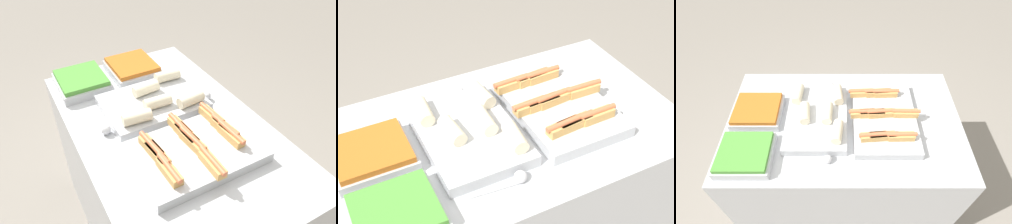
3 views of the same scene
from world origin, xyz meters
TOP-DOWN VIEW (x-y plane):
  - counter at (0.00, 0.00)m, footprint 1.41×0.86m
  - tray_hotdogs at (0.23, 0.00)m, footprint 0.41×0.55m
  - tray_wraps at (-0.16, 0.01)m, footprint 0.35×0.50m
  - tray_side_front at (-0.52, -0.26)m, footprint 0.29×0.26m
  - tray_side_back at (-0.52, 0.05)m, footprint 0.29×0.26m
  - serving_spoon_near at (-0.10, -0.28)m, footprint 0.22×0.05m
  - serving_spoon_far at (-0.10, 0.28)m, footprint 0.22×0.05m

SIDE VIEW (x-z plane):
  - counter at x=0.00m, z-range 0.00..0.95m
  - serving_spoon_near at x=-0.10m, z-range 0.94..0.99m
  - serving_spoon_far at x=-0.10m, z-range 0.94..0.99m
  - tray_side_front at x=-0.52m, z-range 0.95..1.02m
  - tray_side_back at x=-0.52m, z-range 0.95..1.02m
  - tray_wraps at x=-0.16m, z-range 0.93..1.04m
  - tray_hotdogs at x=0.23m, z-range 0.93..1.03m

